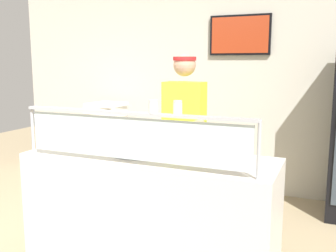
# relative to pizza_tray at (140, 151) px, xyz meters

# --- Properties ---
(ground_plane) EXTENTS (12.00, 12.00, 0.00)m
(ground_plane) POSITION_rel_pizza_tray_xyz_m (0.12, 0.59, -0.97)
(ground_plane) COLOR tan
(ground_plane) RESTS_ON ground
(shop_rear_unit) EXTENTS (6.40, 0.13, 2.70)m
(shop_rear_unit) POSITION_rel_pizza_tray_xyz_m (0.12, 2.21, 0.39)
(shop_rear_unit) COLOR beige
(shop_rear_unit) RESTS_ON ground
(serving_counter) EXTENTS (2.00, 0.70, 0.95)m
(serving_counter) POSITION_rel_pizza_tray_xyz_m (0.12, -0.06, -0.49)
(serving_counter) COLOR silver
(serving_counter) RESTS_ON ground
(sneeze_guard) EXTENTS (1.83, 0.06, 0.38)m
(sneeze_guard) POSITION_rel_pizza_tray_xyz_m (0.12, -0.35, 0.23)
(sneeze_guard) COLOR #B2B5BC
(sneeze_guard) RESTS_ON serving_counter
(pizza_tray) EXTENTS (0.50, 0.50, 0.04)m
(pizza_tray) POSITION_rel_pizza_tray_xyz_m (0.00, 0.00, 0.00)
(pizza_tray) COLOR #9EA0A8
(pizza_tray) RESTS_ON serving_counter
(pizza_server) EXTENTS (0.09, 0.28, 0.01)m
(pizza_server) POSITION_rel_pizza_tray_xyz_m (-0.02, -0.02, 0.02)
(pizza_server) COLOR #ADAFB7
(pizza_server) RESTS_ON pizza_tray
(parmesan_shaker) EXTENTS (0.07, 0.07, 0.09)m
(parmesan_shaker) POSITION_rel_pizza_tray_xyz_m (0.29, -0.35, 0.41)
(parmesan_shaker) COLOR white
(parmesan_shaker) RESTS_ON sneeze_guard
(pepper_flake_shaker) EXTENTS (0.06, 0.06, 0.10)m
(pepper_flake_shaker) POSITION_rel_pizza_tray_xyz_m (0.47, -0.35, 0.41)
(pepper_flake_shaker) COLOR white
(pepper_flake_shaker) RESTS_ON sneeze_guard
(worker_figure) EXTENTS (0.41, 0.50, 1.76)m
(worker_figure) POSITION_rel_pizza_tray_xyz_m (0.15, 0.64, 0.04)
(worker_figure) COLOR #23232D
(worker_figure) RESTS_ON ground
(prep_shelf) EXTENTS (0.70, 0.55, 0.87)m
(prep_shelf) POSITION_rel_pizza_tray_xyz_m (-1.41, 1.72, -0.53)
(prep_shelf) COLOR #B7BABF
(prep_shelf) RESTS_ON ground
(pizza_box_stack) EXTENTS (0.48, 0.46, 0.27)m
(pizza_box_stack) POSITION_rel_pizza_tray_xyz_m (-1.41, 1.72, 0.04)
(pizza_box_stack) COLOR silver
(pizza_box_stack) RESTS_ON prep_shelf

